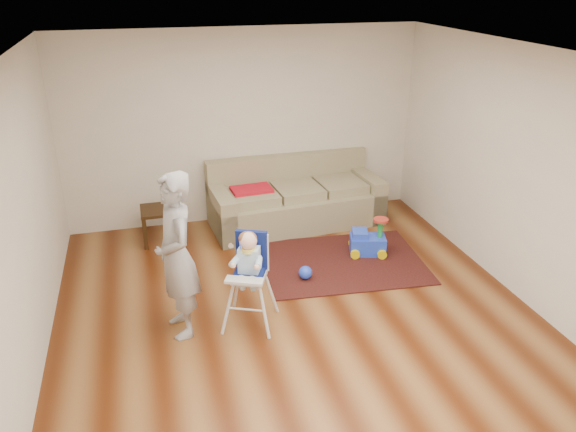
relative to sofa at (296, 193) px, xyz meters
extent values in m
plane|color=#481D09|center=(-0.64, -2.30, -0.46)|extent=(5.50, 5.50, 0.00)
cube|color=silver|center=(-0.64, 0.45, 0.89)|extent=(5.00, 0.04, 2.70)
cube|color=silver|center=(-3.14, -2.30, 0.89)|extent=(0.04, 5.50, 2.70)
cube|color=silver|center=(1.86, -2.30, 0.89)|extent=(0.04, 5.50, 2.70)
cube|color=white|center=(-0.64, -2.30, 2.24)|extent=(5.00, 5.50, 0.04)
cube|color=red|center=(-0.65, -0.05, 0.15)|extent=(0.57, 0.39, 0.04)
cube|color=black|center=(0.24, -1.29, -0.46)|extent=(2.09, 1.64, 0.02)
sphere|color=blue|center=(-0.34, -1.58, -0.37)|extent=(0.16, 0.16, 0.16)
cylinder|color=blue|center=(-1.20, -2.36, 0.47)|extent=(0.06, 0.11, 0.01)
imported|color=gray|center=(-1.83, -2.21, 0.38)|extent=(0.51, 0.68, 1.70)
camera|label=1|loc=(-2.05, -7.11, 2.93)|focal=35.00mm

